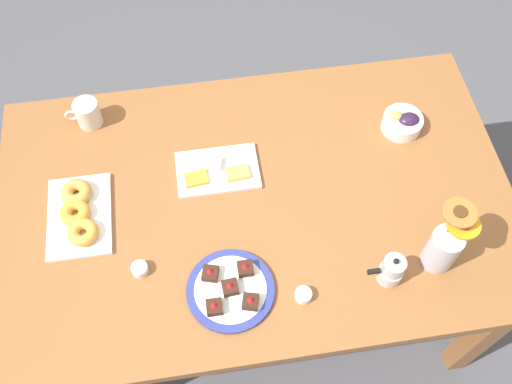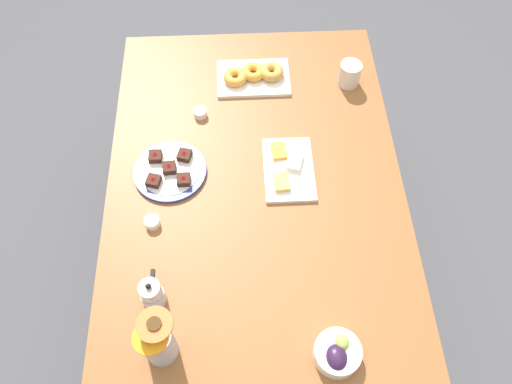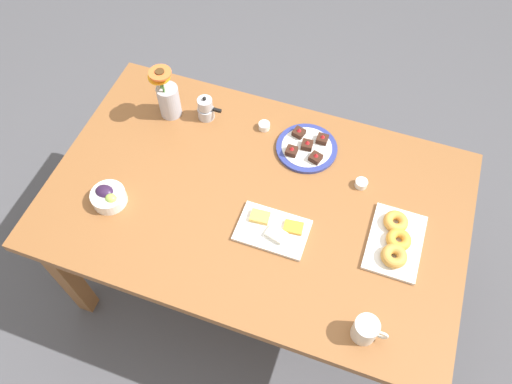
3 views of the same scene
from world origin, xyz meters
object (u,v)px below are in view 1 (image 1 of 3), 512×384
at_px(dessert_plate, 230,290).
at_px(moka_pot, 391,270).
at_px(jam_cup_honey, 140,269).
at_px(flower_vase, 444,246).
at_px(coffee_mug, 87,113).
at_px(jam_cup_berry, 303,295).
at_px(croissant_platter, 79,214).
at_px(dining_table, 256,212).
at_px(grape_bowl, 403,122).
at_px(cheese_platter, 217,170).

height_order(dessert_plate, moka_pot, moka_pot).
bearing_deg(jam_cup_honey, flower_vase, 173.71).
distance_m(jam_cup_honey, moka_pot, 0.71).
xyz_separation_m(coffee_mug, moka_pot, (-0.84, 0.69, 0.00)).
height_order(jam_cup_honey, jam_cup_berry, same).
distance_m(croissant_platter, jam_cup_honey, 0.27).
bearing_deg(coffee_mug, dessert_plate, 120.20).
bearing_deg(flower_vase, jam_cup_berry, 7.59).
height_order(coffee_mug, croissant_platter, coffee_mug).
bearing_deg(dining_table, croissant_platter, -1.82).
relative_size(grape_bowl, croissant_platter, 0.47).
relative_size(dining_table, cheese_platter, 6.15).
distance_m(jam_cup_berry, flower_vase, 0.41).
distance_m(flower_vase, moka_pot, 0.16).
relative_size(croissant_platter, flower_vase, 1.08).
height_order(jam_cup_berry, flower_vase, flower_vase).
relative_size(croissant_platter, jam_cup_berry, 5.83).
relative_size(dining_table, moka_pot, 13.45).
relative_size(jam_cup_honey, dessert_plate, 0.19).
relative_size(croissant_platter, jam_cup_honey, 5.83).
xyz_separation_m(jam_cup_honey, dessert_plate, (-0.25, 0.10, -0.00)).
relative_size(jam_cup_honey, flower_vase, 0.18).
bearing_deg(dessert_plate, jam_cup_honey, -21.88).
relative_size(coffee_mug, cheese_platter, 0.45).
height_order(cheese_platter, dessert_plate, dessert_plate).
relative_size(dining_table, croissant_platter, 5.71).
xyz_separation_m(cheese_platter, jam_cup_honey, (0.26, 0.30, 0.00)).
relative_size(coffee_mug, jam_cup_honey, 2.43).
distance_m(jam_cup_honey, flower_vase, 0.86).
height_order(flower_vase, moka_pot, flower_vase).
height_order(croissant_platter, dessert_plate, dessert_plate).
distance_m(coffee_mug, cheese_platter, 0.48).
xyz_separation_m(cheese_platter, flower_vase, (-0.59, 0.40, 0.08)).
height_order(grape_bowl, jam_cup_berry, grape_bowl).
distance_m(jam_cup_honey, dessert_plate, 0.27).
bearing_deg(grape_bowl, croissant_platter, 9.73).
height_order(jam_cup_honey, dessert_plate, dessert_plate).
height_order(jam_cup_honey, flower_vase, flower_vase).
height_order(grape_bowl, croissant_platter, grape_bowl).
bearing_deg(dessert_plate, moka_pot, 176.74).
bearing_deg(dining_table, moka_pot, 136.81).
bearing_deg(jam_cup_honey, jam_cup_berry, 161.75).
xyz_separation_m(dining_table, coffee_mug, (0.51, -0.38, 0.13)).
relative_size(coffee_mug, flower_vase, 0.45).
bearing_deg(coffee_mug, grape_bowl, 170.04).
height_order(dining_table, cheese_platter, cheese_platter).
height_order(jam_cup_honey, moka_pot, moka_pot).
height_order(dining_table, flower_vase, flower_vase).
relative_size(grape_bowl, jam_cup_honey, 2.74).
bearing_deg(dessert_plate, jam_cup_berry, 166.51).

